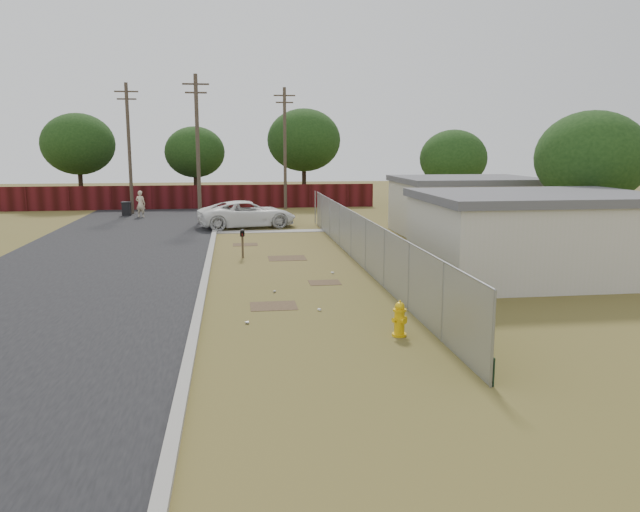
{
  "coord_description": "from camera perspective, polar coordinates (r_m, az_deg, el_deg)",
  "views": [
    {
      "loc": [
        -1.92,
        -23.26,
        4.79
      ],
      "look_at": [
        0.93,
        -2.76,
        1.1
      ],
      "focal_mm": 35.0,
      "sensor_mm": 36.0,
      "label": 1
    }
  ],
  "objects": [
    {
      "name": "pickup_truck",
      "position": [
        36.97,
        -6.66,
        3.83
      ],
      "size": [
        6.12,
        3.77,
        1.58
      ],
      "primitive_type": "imported",
      "rotation": [
        0.0,
        0.0,
        1.79
      ],
      "color": "white",
      "rests_on": "ground"
    },
    {
      "name": "scattered_litter",
      "position": [
        19.85,
        -2.18,
        -3.74
      ],
      "size": [
        3.47,
        6.43,
        0.07
      ],
      "color": "silver",
      "rests_on": "ground"
    },
    {
      "name": "fire_hydrant",
      "position": [
        15.99,
        7.29,
        -5.77
      ],
      "size": [
        0.49,
        0.49,
        0.93
      ],
      "color": "#E2B10B",
      "rests_on": "ground"
    },
    {
      "name": "ground",
      "position": [
        23.82,
        -3.13,
        -1.51
      ],
      "size": [
        120.0,
        120.0,
        0.0
      ],
      "primitive_type": "plane",
      "color": "brown",
      "rests_on": "ground"
    },
    {
      "name": "horizon_trees",
      "position": [
        46.9,
        -4.61,
        9.88
      ],
      "size": [
        33.32,
        31.94,
        7.78
      ],
      "color": "black",
      "rests_on": "ground"
    },
    {
      "name": "houses",
      "position": [
        29.02,
        15.77,
        3.34
      ],
      "size": [
        9.3,
        17.24,
        3.1
      ],
      "color": "beige",
      "rests_on": "ground"
    },
    {
      "name": "pedestrian",
      "position": [
        43.66,
        -16.09,
        4.59
      ],
      "size": [
        0.75,
        0.6,
        1.79
      ],
      "primitive_type": "imported",
      "rotation": [
        0.0,
        0.0,
        2.85
      ],
      "color": "beige",
      "rests_on": "ground"
    },
    {
      "name": "street",
      "position": [
        32.04,
        -16.51,
        1.12
      ],
      "size": [
        15.1,
        60.0,
        0.12
      ],
      "color": "black",
      "rests_on": "ground"
    },
    {
      "name": "chainlink_fence",
      "position": [
        25.12,
        3.76,
        0.94
      ],
      "size": [
        0.1,
        27.06,
        2.02
      ],
      "color": "gray",
      "rests_on": "ground"
    },
    {
      "name": "mailbox",
      "position": [
        26.93,
        -7.11,
        1.88
      ],
      "size": [
        0.2,
        0.53,
        1.23
      ],
      "color": "brown",
      "rests_on": "ground"
    },
    {
      "name": "trash_bin",
      "position": [
        44.95,
        -17.27,
        4.17
      ],
      "size": [
        0.64,
        0.69,
        0.96
      ],
      "color": "black",
      "rests_on": "ground"
    },
    {
      "name": "privacy_fence",
      "position": [
        48.59,
        -12.77,
        5.26
      ],
      "size": [
        30.0,
        0.12,
        1.8
      ],
      "primitive_type": "cube",
      "color": "#4C1013",
      "rests_on": "ground"
    },
    {
      "name": "utility_poles",
      "position": [
        43.96,
        -10.35,
        9.82
      ],
      "size": [
        12.6,
        8.24,
        9.0
      ],
      "color": "brown",
      "rests_on": "ground"
    }
  ]
}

